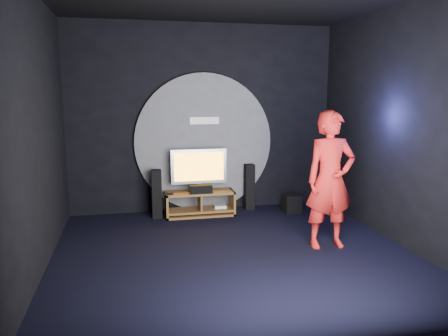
# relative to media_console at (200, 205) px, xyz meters

# --- Properties ---
(floor) EXTENTS (5.00, 5.00, 0.00)m
(floor) POSITION_rel_media_console_xyz_m (0.15, -2.05, -0.20)
(floor) COLOR black
(floor) RESTS_ON ground
(back_wall) EXTENTS (5.00, 0.04, 3.50)m
(back_wall) POSITION_rel_media_console_xyz_m (0.15, 0.45, 1.55)
(back_wall) COLOR black
(back_wall) RESTS_ON ground
(front_wall) EXTENTS (5.00, 0.04, 3.50)m
(front_wall) POSITION_rel_media_console_xyz_m (0.15, -4.55, 1.55)
(front_wall) COLOR black
(front_wall) RESTS_ON ground
(left_wall) EXTENTS (0.04, 5.00, 3.50)m
(left_wall) POSITION_rel_media_console_xyz_m (-2.35, -2.05, 1.55)
(left_wall) COLOR black
(left_wall) RESTS_ON ground
(right_wall) EXTENTS (0.04, 5.00, 3.50)m
(right_wall) POSITION_rel_media_console_xyz_m (2.65, -2.05, 1.55)
(right_wall) COLOR black
(right_wall) RESTS_ON ground
(wall_disc_panel) EXTENTS (2.60, 0.11, 2.60)m
(wall_disc_panel) POSITION_rel_media_console_xyz_m (0.15, 0.39, 1.11)
(wall_disc_panel) COLOR #515156
(wall_disc_panel) RESTS_ON ground
(media_console) EXTENTS (1.26, 0.45, 0.45)m
(media_console) POSITION_rel_media_console_xyz_m (0.00, 0.00, 0.00)
(media_console) COLOR brown
(media_console) RESTS_ON ground
(tv) EXTENTS (1.02, 0.22, 0.77)m
(tv) POSITION_rel_media_console_xyz_m (-0.01, 0.07, 0.68)
(tv) COLOR #B0AFB7
(tv) RESTS_ON media_console
(center_speaker) EXTENTS (0.40, 0.15, 0.15)m
(center_speaker) POSITION_rel_media_console_xyz_m (-0.01, -0.15, 0.33)
(center_speaker) COLOR black
(center_speaker) RESTS_ON media_console
(remote) EXTENTS (0.18, 0.05, 0.02)m
(remote) POSITION_rel_media_console_xyz_m (-0.59, -0.12, 0.27)
(remote) COLOR black
(remote) RESTS_ON media_console
(tower_speaker_left) EXTENTS (0.18, 0.20, 0.88)m
(tower_speaker_left) POSITION_rel_media_console_xyz_m (-0.79, 0.01, 0.24)
(tower_speaker_left) COLOR black
(tower_speaker_left) RESTS_ON ground
(tower_speaker_right) EXTENTS (0.18, 0.20, 0.88)m
(tower_speaker_right) POSITION_rel_media_console_xyz_m (1.00, 0.22, 0.24)
(tower_speaker_right) COLOR black
(tower_speaker_right) RESTS_ON ground
(subwoofer) EXTENTS (0.30, 0.30, 0.34)m
(subwoofer) POSITION_rel_media_console_xyz_m (1.73, -0.16, -0.03)
(subwoofer) COLOR black
(subwoofer) RESTS_ON ground
(player) EXTENTS (0.74, 0.50, 1.99)m
(player) POSITION_rel_media_console_xyz_m (1.58, -2.01, 0.80)
(player) COLOR red
(player) RESTS_ON ground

